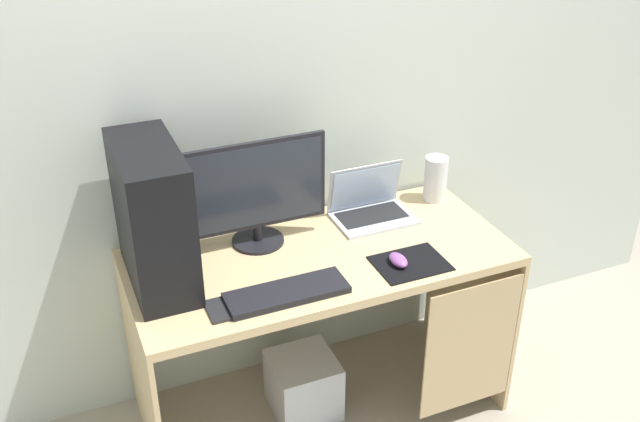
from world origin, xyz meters
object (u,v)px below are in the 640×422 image
object	(u,v)px
monitor	(256,193)
laptop	(370,207)
pc_tower	(153,217)
mouse_left	(398,260)
subwoofer	(303,385)
keyboard	(287,293)
cell_phone	(218,310)
speaker	(435,179)

from	to	relation	value
monitor	laptop	size ratio (longest dim) A/B	1.72
pc_tower	mouse_left	bearing A→B (deg)	-17.11
pc_tower	subwoofer	distance (m)	1.01
pc_tower	keyboard	xyz separation A→B (m)	(0.37, -0.27, -0.24)
laptop	cell_phone	distance (m)	0.83
pc_tower	cell_phone	distance (m)	0.38
keyboard	cell_phone	distance (m)	0.24
pc_tower	subwoofer	world-z (taller)	pc_tower
monitor	cell_phone	size ratio (longest dim) A/B	4.12
speaker	subwoofer	size ratio (longest dim) A/B	0.74
monitor	speaker	size ratio (longest dim) A/B	2.80
monitor	pc_tower	bearing A→B (deg)	-166.69
pc_tower	speaker	world-z (taller)	pc_tower
laptop	speaker	size ratio (longest dim) A/B	1.63
subwoofer	monitor	bearing A→B (deg)	127.65
keyboard	cell_phone	xyz separation A→B (m)	(-0.24, 0.01, -0.01)
laptop	speaker	bearing A→B (deg)	5.26
monitor	keyboard	distance (m)	0.41
monitor	cell_phone	distance (m)	0.49
keyboard	mouse_left	size ratio (longest dim) A/B	4.38
monitor	speaker	world-z (taller)	monitor
monitor	laptop	xyz separation A→B (m)	(0.48, 0.02, -0.17)
speaker	mouse_left	bearing A→B (deg)	-134.21
pc_tower	laptop	size ratio (longest dim) A/B	1.60
laptop	cell_phone	xyz separation A→B (m)	(-0.74, -0.38, -0.04)
speaker	keyboard	xyz separation A→B (m)	(-0.82, -0.41, -0.08)
laptop	mouse_left	bearing A→B (deg)	-100.25
pc_tower	keyboard	bearing A→B (deg)	-35.90
laptop	subwoofer	size ratio (longest dim) A/B	1.21
mouse_left	subwoofer	xyz separation A→B (m)	(-0.30, 0.19, -0.65)
cell_phone	laptop	bearing A→B (deg)	26.90
monitor	mouse_left	world-z (taller)	monitor
subwoofer	keyboard	bearing A→B (deg)	-122.92
pc_tower	mouse_left	world-z (taller)	pc_tower
pc_tower	subwoofer	size ratio (longest dim) A/B	1.93
laptop	mouse_left	distance (m)	0.37
monitor	keyboard	xyz separation A→B (m)	(-0.02, -0.36, -0.20)
monitor	keyboard	bearing A→B (deg)	-93.49
keyboard	mouse_left	xyz separation A→B (m)	(0.44, 0.02, 0.01)
speaker	subwoofer	distance (m)	1.01
keyboard	speaker	bearing A→B (deg)	26.69
keyboard	cell_phone	bearing A→B (deg)	178.65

